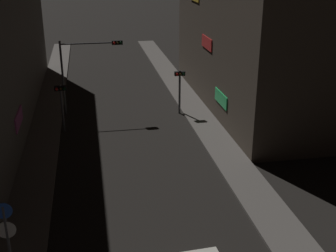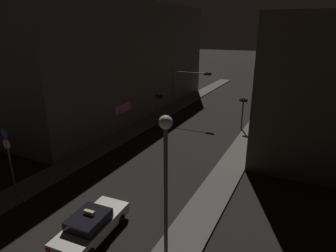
# 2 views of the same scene
# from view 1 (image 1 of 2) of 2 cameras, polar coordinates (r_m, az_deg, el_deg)

# --- Properties ---
(sidewalk_left) EXTENTS (2.16, 62.02, 0.14)m
(sidewalk_left) POSITION_cam_1_polar(r_m,az_deg,el_deg) (32.97, -15.44, -0.03)
(sidewalk_left) COLOR #5B5651
(sidewalk_left) RESTS_ON ground_plane
(sidewalk_right) EXTENTS (2.16, 62.02, 0.14)m
(sidewalk_right) POSITION_cam_1_polar(r_m,az_deg,el_deg) (33.77, 4.09, 1.24)
(sidewalk_right) COLOR #5B5651
(sidewalk_right) RESTS_ON ground_plane
(building_facade_right) EXTENTS (11.63, 21.30, 11.29)m
(building_facade_right) POSITION_cam_1_polar(r_m,az_deg,el_deg) (36.77, 13.99, 11.35)
(building_facade_right) COLOR #473D33
(building_facade_right) RESTS_ON ground_plane
(traffic_light_overhead) EXTENTS (4.68, 0.42, 5.66)m
(traffic_light_overhead) POSITION_cam_1_polar(r_m,az_deg,el_deg) (34.17, -10.63, 8.20)
(traffic_light_overhead) COLOR #47474C
(traffic_light_overhead) RESTS_ON ground_plane
(traffic_light_left_kerb) EXTENTS (0.80, 0.42, 3.40)m
(traffic_light_left_kerb) POSITION_cam_1_polar(r_m,az_deg,el_deg) (31.08, -13.57, 3.52)
(traffic_light_left_kerb) COLOR #47474C
(traffic_light_left_kerb) RESTS_ON ground_plane
(traffic_light_right_kerb) EXTENTS (0.80, 0.42, 3.44)m
(traffic_light_right_kerb) POSITION_cam_1_polar(r_m,az_deg,el_deg) (33.80, 1.52, 5.61)
(traffic_light_right_kerb) COLOR #47474C
(traffic_light_right_kerb) RESTS_ON ground_plane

